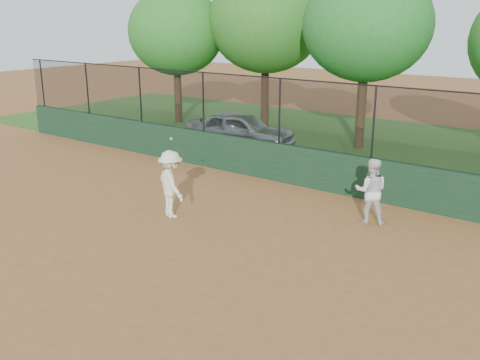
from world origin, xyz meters
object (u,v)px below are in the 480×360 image
Objects in this scene: player_second at (371,191)px; player_main at (171,184)px; parked_car at (240,131)px; tree_0 at (176,32)px; tree_1 at (266,21)px; tree_2 at (367,25)px.

player_main reaches higher than player_second.
tree_0 reaches higher than parked_car.
tree_1 reaches higher than tree_0.
player_second is 8.87m from tree_2.
player_second is 5.00m from player_main.
parked_car is at bearing -25.84° from tree_0.
tree_0 is (-8.63, 9.69, 3.37)m from player_main.
player_second is 0.24× the size of tree_2.
player_second is 15.09m from tree_0.
tree_0 is at bearing -158.94° from tree_1.
tree_2 reaches higher than player_second.
player_main is 12.75m from tree_1.
player_main is at bearing -171.76° from parked_car.
tree_0 is 0.93× the size of tree_2.
player_main is 0.31× the size of tree_1.
tree_2 is at bearing 0.75° from tree_0.
player_second reaches higher than parked_car.
tree_0 is 0.89× the size of tree_1.
tree_0 is at bearing 49.81° from parked_car.
tree_0 is at bearing -52.40° from player_second.
parked_car is 1.99× the size of player_main.
tree_2 is at bearing -14.77° from tree_1.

